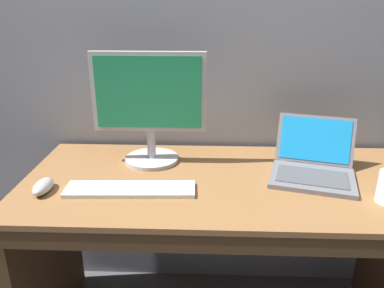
# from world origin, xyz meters

# --- Properties ---
(desk) EXTENTS (1.51, 0.69, 0.76)m
(desk) POSITION_xyz_m (0.00, -0.01, 0.49)
(desk) COLOR olive
(desk) RESTS_ON ground
(laptop_space_gray) EXTENTS (0.37, 0.38, 0.20)m
(laptop_space_gray) POSITION_xyz_m (0.34, 0.04, 0.79)
(laptop_space_gray) COLOR slate
(laptop_space_gray) RESTS_ON desk
(external_monitor) EXTENTS (0.45, 0.22, 0.46)m
(external_monitor) POSITION_xyz_m (-0.29, 0.15, 1.00)
(external_monitor) COLOR #B7B7BC
(external_monitor) RESTS_ON desk
(wired_keyboard) EXTENTS (0.46, 0.13, 0.02)m
(wired_keyboard) POSITION_xyz_m (-0.33, -0.11, 0.77)
(wired_keyboard) COLOR white
(wired_keyboard) RESTS_ON desk
(computer_mouse) EXTENTS (0.06, 0.12, 0.04)m
(computer_mouse) POSITION_xyz_m (-0.64, -0.13, 0.78)
(computer_mouse) COLOR #B7B7BC
(computer_mouse) RESTS_ON desk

